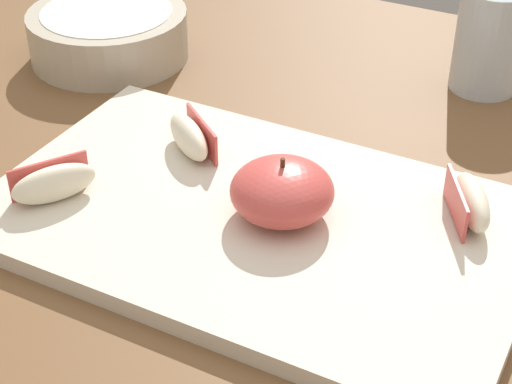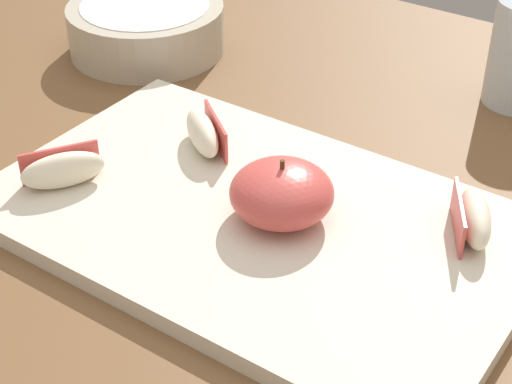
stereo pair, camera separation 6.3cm
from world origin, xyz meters
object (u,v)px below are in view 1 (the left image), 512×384
apple_wedge_right (54,183)px  apple_wedge_front (470,202)px  cutting_board (256,221)px  drinking_glass_water (489,40)px  apple_half_skin_up (282,191)px  apple_wedge_middle (190,137)px  ceramic_fruit_bowl (109,33)px

apple_wedge_right → apple_wedge_front: same height
cutting_board → drinking_glass_water: (0.09, 0.32, 0.04)m
cutting_board → apple_wedge_right: 0.16m
apple_half_skin_up → apple_wedge_middle: 0.12m
apple_wedge_middle → drinking_glass_water: drinking_glass_water is taller
cutting_board → drinking_glass_water: bearing=73.6°
apple_half_skin_up → apple_wedge_right: size_ratio=1.16×
cutting_board → apple_wedge_front: apple_wedge_front is taller
cutting_board → drinking_glass_water: 0.34m
cutting_board → ceramic_fruit_bowl: size_ratio=2.47×
cutting_board → apple_wedge_middle: apple_wedge_middle is taller
apple_half_skin_up → apple_wedge_middle: bearing=157.5°
apple_wedge_front → cutting_board: bearing=-154.5°
apple_wedge_right → cutting_board: bearing=20.7°
apple_half_skin_up → ceramic_fruit_bowl: (-0.30, 0.19, -0.01)m
cutting_board → apple_half_skin_up: apple_half_skin_up is taller
apple_wedge_middle → apple_wedge_front: 0.24m
cutting_board → apple_wedge_front: bearing=25.5°
apple_half_skin_up → drinking_glass_water: (0.08, 0.31, 0.01)m
apple_wedge_right → ceramic_fruit_bowl: ceramic_fruit_bowl is taller
apple_half_skin_up → apple_wedge_front: bearing=25.8°
apple_wedge_middle → apple_half_skin_up: bearing=-22.5°
apple_half_skin_up → apple_wedge_right: bearing=-159.0°
apple_wedge_front → apple_half_skin_up: bearing=-154.2°
cutting_board → apple_wedge_front: 0.17m
apple_wedge_middle → apple_wedge_front: same height
apple_wedge_right → apple_wedge_front: size_ratio=0.98×
apple_wedge_middle → drinking_glass_water: (0.19, 0.27, 0.02)m
apple_half_skin_up → apple_wedge_right: apple_half_skin_up is taller
apple_wedge_middle → cutting_board: bearing=-30.1°
drinking_glass_water → cutting_board: bearing=-106.4°
apple_wedge_right → ceramic_fruit_bowl: size_ratio=0.41×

